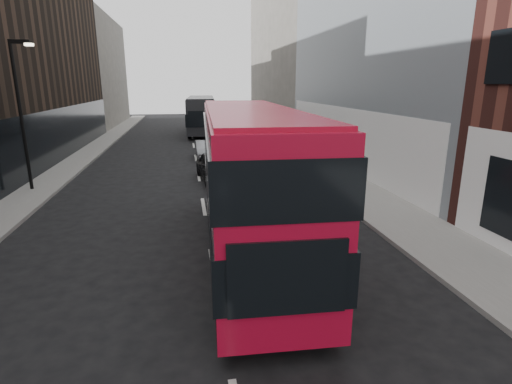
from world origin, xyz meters
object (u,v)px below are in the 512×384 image
street_lamp (21,106)px  grey_bus (201,114)px  red_bus (250,175)px  car_a (216,166)px  car_b (205,150)px  car_c (241,137)px

street_lamp → grey_bus: 24.43m
red_bus → car_a: size_ratio=2.50×
car_a → car_b: size_ratio=1.18×
street_lamp → car_b: size_ratio=1.82×
car_a → car_b: 6.73m
street_lamp → red_bus: (9.47, -9.11, -1.67)m
grey_bus → car_a: (-0.13, -21.60, -1.28)m
street_lamp → car_a: bearing=5.6°
car_b → car_c: 6.93m
street_lamp → car_b: (8.92, 7.62, -3.55)m
red_bus → street_lamp: bearing=138.4°
grey_bus → car_b: size_ratio=3.12×
car_a → car_b: (-0.26, 6.73, -0.14)m
grey_bus → car_a: bearing=-87.2°
car_a → car_c: (3.17, 12.75, -0.10)m
red_bus → car_c: 23.01m
car_c → grey_bus: bearing=106.2°
red_bus → car_b: size_ratio=2.95×
street_lamp → red_bus: bearing=-43.9°
car_b → car_c: bearing=58.8°
grey_bus → red_bus: bearing=-86.6°
street_lamp → car_c: 18.74m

